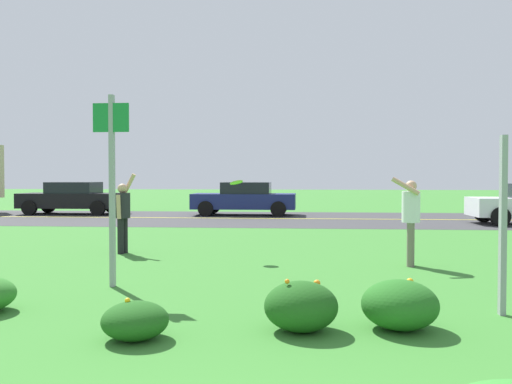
% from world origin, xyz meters
% --- Properties ---
extents(ground_plane, '(120.00, 120.00, 0.00)m').
position_xyz_m(ground_plane, '(0.00, 10.35, 0.00)').
color(ground_plane, '#387A2D').
extents(highway_strip, '(120.00, 8.32, 0.01)m').
position_xyz_m(highway_strip, '(0.00, 20.71, 0.00)').
color(highway_strip, '#38383A').
rests_on(highway_strip, ground).
extents(highway_center_stripe, '(120.00, 0.16, 0.00)m').
position_xyz_m(highway_center_stripe, '(0.00, 20.71, 0.01)').
color(highway_center_stripe, yellow).
rests_on(highway_center_stripe, ground).
extents(daylily_clump_front_left, '(0.85, 0.88, 0.55)m').
position_xyz_m(daylily_clump_front_left, '(1.23, 4.74, 0.28)').
color(daylily_clump_front_left, '#23661E').
rests_on(daylily_clump_front_left, ground).
extents(daylily_clump_front_center, '(0.70, 0.70, 0.43)m').
position_xyz_m(daylily_clump_front_center, '(-1.59, 4.10, 0.20)').
color(daylily_clump_front_center, '#1E5619').
rests_on(daylily_clump_front_center, ground).
extents(daylily_clump_front_right, '(0.81, 0.78, 0.59)m').
position_xyz_m(daylily_clump_front_right, '(0.13, 4.57, 0.28)').
color(daylily_clump_front_right, '#1E5619').
rests_on(daylily_clump_front_right, ground).
extents(sign_post_near_path, '(0.56, 0.10, 2.95)m').
position_xyz_m(sign_post_near_path, '(-2.79, 6.76, 1.77)').
color(sign_post_near_path, '#93969B').
rests_on(sign_post_near_path, ground).
extents(sign_post_by_roadside, '(0.07, 0.10, 2.21)m').
position_xyz_m(sign_post_by_roadside, '(2.58, 5.50, 1.10)').
color(sign_post_by_roadside, '#93969B').
rests_on(sign_post_by_roadside, ground).
extents(person_thrower_dark_shirt, '(0.43, 0.51, 1.77)m').
position_xyz_m(person_thrower_dark_shirt, '(-3.85, 10.37, 0.93)').
color(person_thrower_dark_shirt, '#232328').
rests_on(person_thrower_dark_shirt, ground).
extents(person_catcher_white_shirt, '(0.57, 0.52, 1.70)m').
position_xyz_m(person_catcher_white_shirt, '(2.16, 9.17, 0.98)').
color(person_catcher_white_shirt, silver).
rests_on(person_catcher_white_shirt, ground).
extents(frisbee_lime, '(0.28, 0.27, 0.13)m').
position_xyz_m(frisbee_lime, '(-1.26, 9.90, 1.58)').
color(frisbee_lime, '#8CD133').
extents(car_navy_center_right, '(4.50, 2.00, 1.45)m').
position_xyz_m(car_navy_center_right, '(-2.50, 22.58, 0.74)').
color(car_navy_center_right, navy).
rests_on(car_navy_center_right, ground).
extents(car_black_rightmost, '(4.50, 2.00, 1.45)m').
position_xyz_m(car_black_rightmost, '(-10.34, 22.58, 0.74)').
color(car_black_rightmost, black).
rests_on(car_black_rightmost, ground).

